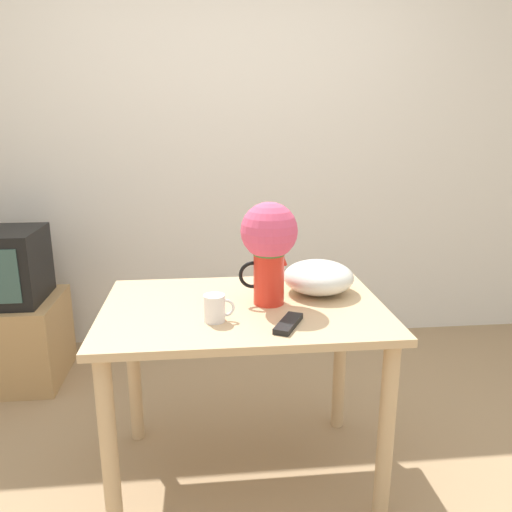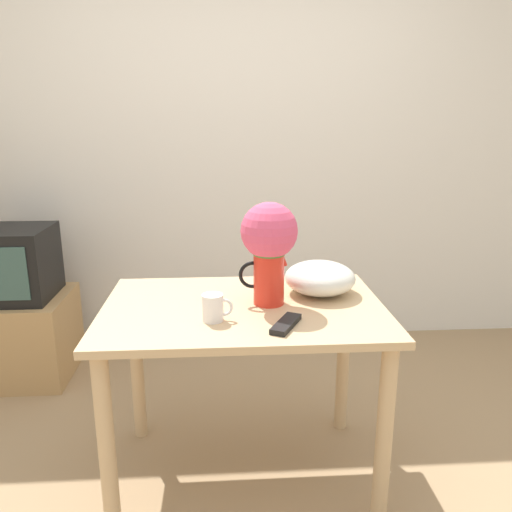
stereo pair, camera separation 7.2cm
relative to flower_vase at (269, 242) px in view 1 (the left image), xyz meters
name	(u,v)px [view 1 (the left image)]	position (x,y,z in m)	size (l,w,h in m)	color
wall_back	(230,149)	(-0.07, 1.45, 0.27)	(8.00, 0.05, 2.60)	silver
table	(244,337)	(-0.10, -0.02, -0.38)	(1.10, 0.75, 0.78)	tan
flower_vase	(269,242)	(0.00, 0.00, 0.00)	(0.23, 0.22, 0.41)	red
coffee_mug	(215,308)	(-0.21, -0.16, -0.20)	(0.11, 0.08, 0.10)	white
white_bowl	(318,277)	(0.22, 0.11, -0.18)	(0.29, 0.29, 0.14)	silver
remote_control	(288,323)	(0.04, -0.24, -0.24)	(0.13, 0.18, 0.02)	black
tv_stand	(9,340)	(-1.40, 0.95, -0.78)	(0.61, 0.52, 0.49)	tan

